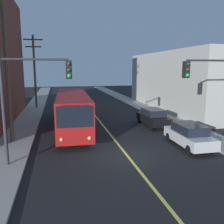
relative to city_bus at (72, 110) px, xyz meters
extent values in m
plane|color=black|center=(2.90, -7.26, -1.82)|extent=(120.00, 120.00, 0.00)
cube|color=gray|center=(-4.35, 2.74, -1.74)|extent=(2.50, 90.00, 0.15)
cube|color=gray|center=(10.15, 2.74, -1.74)|extent=(2.50, 90.00, 0.15)
cube|color=#D8CC4C|center=(2.90, 7.74, -1.81)|extent=(0.16, 60.00, 0.01)
cube|color=black|center=(-5.64, 4.60, -0.22)|extent=(0.06, 13.01, 1.30)
cube|color=black|center=(-5.64, 4.60, 2.98)|extent=(0.06, 13.01, 1.30)
cube|color=black|center=(-5.64, 4.60, 6.18)|extent=(0.06, 13.01, 1.30)
cube|color=black|center=(-5.64, 4.60, 9.38)|extent=(0.06, 13.01, 1.30)
cube|color=#B2B2A8|center=(17.40, 8.52, 1.88)|extent=(12.00, 21.92, 7.40)
cube|color=black|center=(11.44, 8.52, -0.22)|extent=(0.06, 15.34, 1.30)
cube|color=black|center=(11.44, 8.52, 2.98)|extent=(0.06, 15.34, 1.30)
cube|color=maroon|center=(0.00, 0.01, 0.01)|extent=(2.92, 12.07, 2.75)
cube|color=black|center=(-0.19, -5.96, 0.53)|extent=(2.35, 0.15, 1.40)
cube|color=black|center=(0.19, 5.99, 0.63)|extent=(2.30, 0.15, 1.10)
cube|color=black|center=(-1.25, 0.05, 0.53)|extent=(0.38, 10.20, 1.10)
cube|color=black|center=(1.25, -0.03, 0.53)|extent=(0.38, 10.20, 1.10)
cube|color=orange|center=(-0.19, -5.95, 1.13)|extent=(1.79, 0.12, 0.30)
sphere|color=#F9D872|center=(-1.08, -5.98, -0.92)|extent=(0.24, 0.24, 0.24)
sphere|color=#F9D872|center=(0.70, -6.03, -0.92)|extent=(0.24, 0.24, 0.24)
cylinder|color=black|center=(-1.26, -4.15, -1.32)|extent=(0.33, 1.01, 1.00)
cylinder|color=black|center=(0.99, -4.22, -1.32)|extent=(0.33, 1.01, 1.00)
cylinder|color=black|center=(-1.01, 3.55, -1.32)|extent=(0.33, 1.01, 1.00)
cylinder|color=black|center=(1.23, 3.48, -1.32)|extent=(0.33, 1.01, 1.00)
cube|color=#B7B7BC|center=(7.55, -6.56, -1.15)|extent=(1.84, 4.42, 0.70)
cube|color=black|center=(7.55, -6.56, -0.50)|extent=(1.64, 2.48, 0.60)
cylinder|color=black|center=(6.74, -8.05, -1.50)|extent=(0.23, 0.64, 0.64)
cylinder|color=black|center=(8.34, -8.07, -1.50)|extent=(0.23, 0.64, 0.64)
cylinder|color=black|center=(6.77, -5.05, -1.50)|extent=(0.23, 0.64, 0.64)
cylinder|color=black|center=(8.37, -5.07, -1.50)|extent=(0.23, 0.64, 0.64)
cube|color=black|center=(7.51, -0.06, -1.15)|extent=(1.89, 4.43, 0.70)
cube|color=black|center=(7.51, -0.06, -0.50)|extent=(1.67, 2.50, 0.60)
cylinder|color=black|center=(6.74, -1.58, -1.50)|extent=(0.23, 0.64, 0.64)
cylinder|color=black|center=(8.34, -1.54, -1.50)|extent=(0.23, 0.64, 0.64)
cylinder|color=black|center=(6.68, 1.42, -1.50)|extent=(0.23, 0.64, 0.64)
cylinder|color=black|center=(8.28, 1.45, -1.50)|extent=(0.23, 0.64, 0.64)
cylinder|color=brown|center=(-4.55, -3.02, 4.02)|extent=(0.28, 0.28, 11.37)
cylinder|color=brown|center=(-4.07, 12.73, 3.06)|extent=(0.28, 0.28, 9.46)
cube|color=#4C3D2D|center=(-4.07, 12.73, 7.19)|extent=(2.40, 0.16, 0.16)
cube|color=#4C3D2D|center=(-4.07, 12.73, 6.29)|extent=(2.00, 0.16, 0.16)
cylinder|color=#2D2D33|center=(-4.05, -7.56, 1.33)|extent=(0.18, 0.18, 6.00)
cylinder|color=#2D2D33|center=(-2.30, -7.56, 4.03)|extent=(3.50, 0.12, 0.12)
cube|color=black|center=(-0.55, -7.56, 3.48)|extent=(0.32, 0.36, 1.00)
sphere|color=#2D2D2D|center=(-0.55, -7.75, 3.80)|extent=(0.22, 0.22, 0.22)
sphere|color=#2D2D2D|center=(-0.55, -7.75, 3.48)|extent=(0.22, 0.22, 0.22)
sphere|color=green|center=(-0.55, -7.75, 3.16)|extent=(0.22, 0.22, 0.22)
cylinder|color=#2D2D33|center=(8.10, -7.81, 4.03)|extent=(3.50, 0.12, 0.12)
cube|color=black|center=(6.35, -7.81, 3.48)|extent=(0.32, 0.36, 1.00)
sphere|color=#2D2D2D|center=(6.35, -8.00, 3.80)|extent=(0.22, 0.22, 0.22)
sphere|color=#2D2D2D|center=(6.35, -8.00, 3.48)|extent=(0.22, 0.22, 0.22)
sphere|color=green|center=(6.35, -8.00, 3.16)|extent=(0.22, 0.22, 0.22)
cylinder|color=red|center=(9.75, -3.50, -1.32)|extent=(0.26, 0.26, 0.70)
sphere|color=gold|center=(9.75, -3.50, -0.95)|extent=(0.24, 0.24, 0.24)
cylinder|color=red|center=(9.59, -3.50, -1.22)|extent=(0.12, 0.10, 0.10)
cylinder|color=red|center=(9.91, -3.50, -1.22)|extent=(0.12, 0.10, 0.10)
camera|label=1|loc=(-1.18, -21.34, 3.58)|focal=39.31mm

